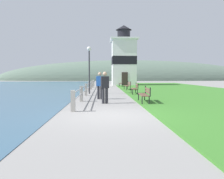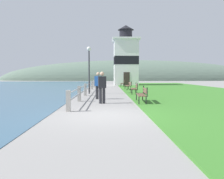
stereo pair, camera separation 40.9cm
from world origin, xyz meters
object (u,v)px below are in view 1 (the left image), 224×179
park_bench_midway (135,88)px  lighthouse (124,59)px  park_bench_by_lighthouse (121,83)px  person_by_railing (105,86)px  park_bench_near (145,94)px  person_strolling (100,85)px  lamp_post (89,61)px  park_bench_far (128,85)px

park_bench_midway → lighthouse: lighthouse is taller
park_bench_by_lighthouse → person_by_railing: bearing=89.2°
park_bench_near → person_strolling: size_ratio=1.06×
park_bench_near → person_strolling: (-2.58, 2.08, 0.42)m
park_bench_near → lamp_post: size_ratio=0.47×
park_bench_near → person_by_railing: person_by_railing is taller
lighthouse → person_strolling: 20.12m
park_bench_midway → park_bench_near: bearing=90.9°
person_strolling → person_by_railing: (0.31, -2.20, -0.00)m
park_bench_midway → park_bench_by_lighthouse: same height
park_bench_midway → person_strolling: 4.50m
park_bench_near → person_by_railing: 2.31m
park_bench_midway → park_bench_by_lighthouse: (-0.15, 11.46, 0.00)m
park_bench_far → lamp_post: lamp_post is taller
lighthouse → lamp_post: bearing=-105.8°
lamp_post → park_bench_by_lighthouse: bearing=71.3°
park_bench_by_lighthouse → park_bench_midway: bearing=97.9°
lighthouse → person_strolling: lighthouse is taller
person_by_railing → lamp_post: size_ratio=0.45×
park_bench_by_lighthouse → lamp_post: bearing=78.5°
park_bench_near → park_bench_far: same height
park_bench_by_lighthouse → person_strolling: person_strolling is taller
park_bench_midway → lamp_post: bearing=-7.2°
park_bench_near → lighthouse: lighthouse is taller
park_bench_midway → person_strolling: (-2.85, -3.46, 0.42)m
park_bench_far → park_bench_by_lighthouse: size_ratio=0.90×
person_strolling → lamp_post: (-0.94, 4.18, 1.78)m
park_bench_near → park_bench_midway: (0.26, 5.54, -0.00)m
park_bench_near → park_bench_by_lighthouse: 17.00m
park_bench_near → person_strolling: bearing=-35.5°
park_bench_far → person_strolling: 8.85m
person_by_railing → person_strolling: bearing=-2.5°
lamp_post → person_strolling: bearing=-77.3°
park_bench_far → park_bench_by_lighthouse: bearing=-91.2°
lighthouse → lamp_post: 16.06m
park_bench_by_lighthouse → person_by_railing: person_by_railing is taller
park_bench_far → park_bench_by_lighthouse: 6.53m
lighthouse → park_bench_midway: bearing=-92.0°
park_bench_by_lighthouse → person_by_railing: (-2.39, -17.11, 0.42)m
lighthouse → person_by_railing: bearing=-98.1°
lamp_post → lighthouse: bearing=74.2°
park_bench_far → lamp_post: size_ratio=0.46×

